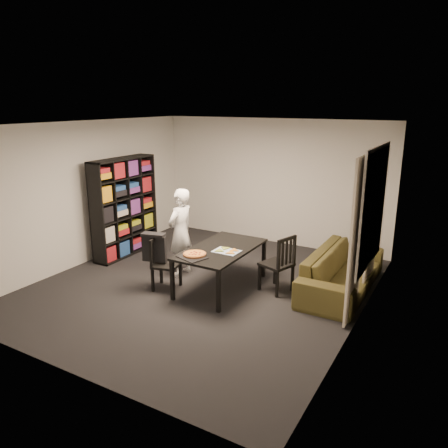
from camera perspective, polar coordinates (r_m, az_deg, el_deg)
The scene contains 16 objects.
room at distance 6.84m, azimuth -3.02°, elevation 1.95°, with size 5.01×5.51×2.61m.
window_pane at distance 6.44m, azimuth 18.98°, elevation 2.05°, with size 0.02×1.40×1.60m, color black.
window_frame at distance 6.45m, azimuth 18.94°, elevation 2.06°, with size 0.03×1.52×1.72m, color white.
curtain_left at distance 6.06m, azimuth 16.93°, elevation -2.06°, with size 0.03×0.70×2.25m, color beige.
curtain_right at distance 7.04m, azimuth 18.89°, elevation 0.23°, with size 0.03×0.70×2.25m, color beige.
bookshelf at distance 8.68m, azimuth -12.88°, elevation 2.18°, with size 0.35×1.50×1.90m, color black.
dining_table at distance 6.97m, azimuth -0.41°, elevation -3.63°, with size 0.90×1.62×0.68m.
chair_left at distance 7.07m, azimuth -8.19°, elevation -4.64°, with size 0.48×0.48×0.85m.
chair_right at distance 6.89m, azimuth 7.45°, elevation -4.74°, with size 0.55×0.55×0.93m.
draped_jacket at distance 7.04m, azimuth -9.13°, elevation -2.88°, with size 0.41×0.26×0.47m.
person at distance 7.51m, azimuth -5.70°, elevation -1.09°, with size 0.56×0.36×1.52m, color white.
baking_tray at distance 6.56m, azimuth -4.19°, elevation -4.34°, with size 0.40×0.32×0.01m, color black.
pepperoni_pizza at distance 6.63m, azimuth -3.86°, elevation -3.92°, with size 0.35×0.35×0.03m.
kitchen_towel at distance 6.80m, azimuth 0.33°, elevation -3.58°, with size 0.40×0.30×0.01m, color silver.
pizza_slices at distance 6.81m, azimuth 0.42°, elevation -3.46°, with size 0.37×0.31×0.01m, color gold, non-canonical shape.
sofa at distance 7.26m, azimuth 15.19°, elevation -5.90°, with size 2.21×0.86×0.64m, color #45431B.
Camera 1 is at (3.61, -5.58, 2.94)m, focal length 35.00 mm.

